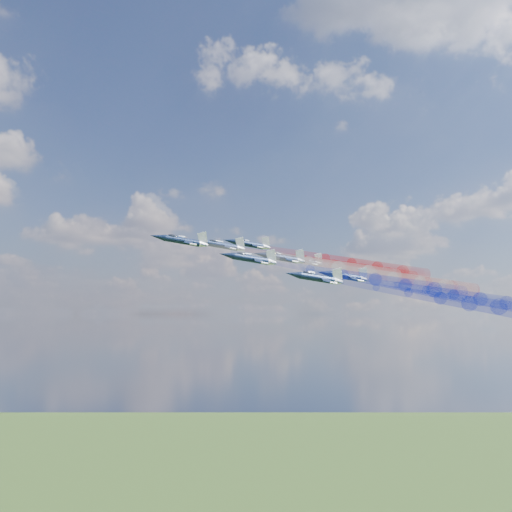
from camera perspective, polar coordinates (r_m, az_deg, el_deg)
jet_lead at (r=139.49m, az=-6.68°, el=1.37°), size 15.60×13.71×7.85m
trail_lead at (r=150.74m, az=4.70°, el=-0.58°), size 50.57×15.71×11.53m
jet_inner_left at (r=133.89m, az=-0.48°, el=-0.26°), size 15.60×13.71×7.85m
trail_inner_left at (r=148.26m, az=10.67°, el=-2.11°), size 50.57×15.71×11.53m
jet_inner_right at (r=153.04m, az=-3.10°, el=0.95°), size 15.60×13.71×7.85m
trail_inner_right at (r=165.78m, az=7.03°, el=-0.80°), size 50.57×15.71×11.53m
jet_outer_left at (r=129.68m, az=5.50°, el=-1.99°), size 15.60×13.71×7.85m
trail_outer_left at (r=146.87m, az=16.24°, el=-3.65°), size 50.57×15.71×11.53m
jet_center_third at (r=147.48m, az=2.32°, el=-0.17°), size 15.60×13.71×7.85m
trail_center_third at (r=162.87m, az=12.25°, el=-1.86°), size 50.57×15.71×11.53m
jet_outer_right at (r=164.34m, az=-0.63°, el=1.07°), size 15.60×13.71×7.85m
trail_outer_right at (r=178.05m, az=8.64°, el=-0.58°), size 50.57×15.71×11.53m
jet_rear_left at (r=145.69m, az=8.01°, el=-1.83°), size 15.60×13.71×7.85m
trail_rear_left at (r=163.67m, az=17.40°, el=-3.33°), size 50.57×15.71×11.53m
jet_rear_right at (r=162.84m, az=4.17°, el=-0.45°), size 15.60×13.71×7.85m
trail_rear_right at (r=178.86m, az=13.06°, el=-1.96°), size 50.57×15.71×11.53m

